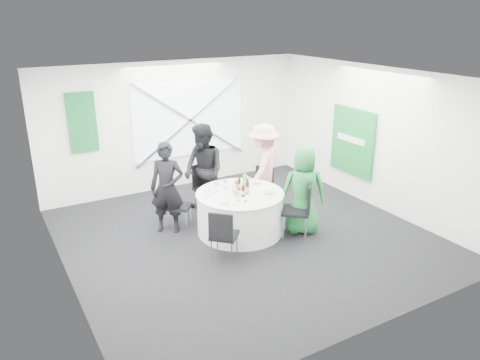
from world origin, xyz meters
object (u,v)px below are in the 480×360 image
chair_front_right (302,206)px  clear_water_bottle (234,191)px  chair_front_left (223,233)px  person_woman_green (303,190)px  person_man_back (204,171)px  chair_back_right (263,185)px  green_water_bottle (245,182)px  banquet_table (240,213)px  chair_back_left (175,202)px  chair_back (204,184)px  person_man_back_left (167,188)px  person_woman_pink (263,167)px

chair_front_right → clear_water_bottle: size_ratio=3.51×
chair_front_left → person_woman_green: size_ratio=0.56×
person_man_back → person_woman_green: size_ratio=1.12×
chair_front_left → clear_water_bottle: bearing=-86.7°
chair_back_right → green_water_bottle: 1.03m
banquet_table → chair_back_left: bearing=140.7°
banquet_table → green_water_bottle: green_water_bottle is taller
chair_front_left → clear_water_bottle: (0.60, 0.70, 0.35)m
chair_back → chair_front_right: size_ratio=0.92×
chair_back_left → chair_front_right: chair_front_right is taller
chair_back → person_man_back_left: (-0.97, -0.51, 0.28)m
chair_back → chair_front_right: 2.14m
person_woman_green → chair_back_right: bearing=-58.6°
banquet_table → clear_water_bottle: (-0.18, -0.11, 0.49)m
chair_back → person_woman_pink: 1.22m
banquet_table → clear_water_bottle: 0.53m
person_woman_green → chair_back_left: bearing=-5.4°
chair_front_left → chair_back_right: bearing=-94.6°
chair_back → chair_back_left: (-0.82, -0.46, -0.05)m
person_woman_pink → person_man_back_left: bearing=-36.3°
person_man_back_left → person_woman_pink: person_woman_pink is taller
clear_water_bottle → banquet_table: bearing=31.1°
green_water_bottle → chair_back_right: bearing=37.6°
banquet_table → person_woman_green: (0.98, -0.54, 0.42)m
banquet_table → green_water_bottle: size_ratio=4.69×
person_man_back_left → chair_back_left: bearing=52.7°
person_man_back_left → person_woman_pink: (2.06, 0.06, 0.04)m
chair_back_right → person_woman_pink: 0.37m
banquet_table → chair_back_right: bearing=37.1°
person_man_back_left → person_woman_green: size_ratio=1.03×
banquet_table → chair_back_left: 1.20m
chair_front_left → person_woman_pink: (1.75, 1.57, 0.34)m
person_man_back_left → chair_back_right: bearing=32.8°
chair_back → person_man_back_left: person_man_back_left is taller
chair_front_left → person_man_back_left: 1.57m
banquet_table → chair_back_left: chair_back_left is taller
person_man_back → chair_back_left: bearing=-79.3°
green_water_bottle → chair_back: bearing=104.1°
chair_back_right → chair_front_left: chair_front_left is taller
chair_front_left → green_water_bottle: green_water_bottle is taller
chair_back → person_man_back_left: size_ratio=0.57×
person_woman_pink → clear_water_bottle: size_ratio=5.95×
chair_front_right → green_water_bottle: bearing=-100.7°
green_water_bottle → chair_front_left: bearing=-135.6°
chair_back → chair_front_right: (0.93, -1.93, 0.05)m
chair_back_right → person_woman_pink: person_woman_pink is taller
person_woman_green → chair_front_right: bearing=76.2°
chair_back → chair_back_right: chair_back is taller
banquet_table → person_man_back: 1.18m
chair_front_left → person_man_back: 1.98m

